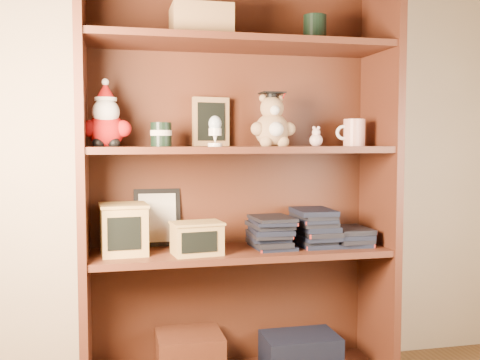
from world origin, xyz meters
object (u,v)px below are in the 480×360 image
object	(u,v)px
teacher_mug	(354,133)
bookcase	(237,190)
treats_box	(124,229)
grad_teddy_bear	(272,125)

from	to	relation	value
teacher_mug	bookcase	bearing A→B (deg)	173.88
teacher_mug	treats_box	size ratio (longest dim) A/B	0.65
treats_box	bookcase	bearing A→B (deg)	6.67
bookcase	grad_teddy_bear	size ratio (longest dim) A/B	7.42
bookcase	grad_teddy_bear	bearing A→B (deg)	-23.74
bookcase	teacher_mug	size ratio (longest dim) A/B	13.10
grad_teddy_bear	treats_box	world-z (taller)	grad_teddy_bear
bookcase	teacher_mug	world-z (taller)	bookcase
grad_teddy_bear	treats_box	size ratio (longest dim) A/B	1.15
treats_box	grad_teddy_bear	bearing A→B (deg)	-0.57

